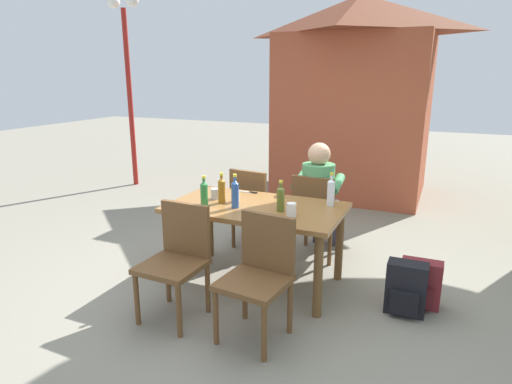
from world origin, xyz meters
name	(u,v)px	position (x,y,z in m)	size (l,w,h in m)	color
ground_plane	(256,281)	(0.00, 0.00, 0.00)	(24.00, 24.00, 0.00)	gray
dining_table	(256,216)	(0.00, 0.00, 0.63)	(1.49, 0.86, 0.72)	olive
chair_far_right	(316,212)	(0.33, 0.73, 0.49)	(0.46, 0.46, 0.87)	brown
chair_near_right	(259,271)	(0.34, -0.73, 0.49)	(0.49, 0.49, 0.87)	brown
chair_far_left	(254,204)	(-0.34, 0.73, 0.49)	(0.49, 0.49, 0.87)	brown
chair_near_left	(178,255)	(-0.33, -0.73, 0.49)	(0.46, 0.46, 0.87)	brown
person_in_white_shirt	(320,193)	(0.34, 0.84, 0.66)	(0.47, 0.61, 1.18)	#4C935B
bottle_amber	(222,190)	(-0.31, -0.05, 0.84)	(0.06, 0.06, 0.27)	#996019
bottle_green	(204,193)	(-0.39, -0.20, 0.84)	(0.06, 0.06, 0.27)	#287A38
bottle_clear	(331,192)	(0.59, 0.25, 0.85)	(0.06, 0.06, 0.29)	white
bottle_olive	(281,198)	(0.25, -0.07, 0.83)	(0.06, 0.06, 0.26)	#566623
bottle_blue	(235,193)	(-0.14, -0.13, 0.85)	(0.06, 0.06, 0.29)	#2D56A3
cup_white	(291,210)	(0.38, -0.17, 0.78)	(0.08, 0.08, 0.11)	white
cup_glass	(236,196)	(-0.21, 0.03, 0.77)	(0.07, 0.07, 0.10)	silver
cup_steel	(215,194)	(-0.42, 0.04, 0.77)	(0.08, 0.08, 0.10)	#B2B7BC
table_knife	(248,192)	(-0.25, 0.36, 0.72)	(0.24, 0.02, 0.01)	silver
backpack_by_near_side	(420,285)	(1.38, 0.13, 0.18)	(0.31, 0.20, 0.39)	maroon
backpack_by_far_side	(406,289)	(1.28, -0.02, 0.20)	(0.30, 0.22, 0.42)	black
brick_kiosk	(356,94)	(0.12, 3.51, 1.53)	(2.42, 2.07, 2.92)	#9E472D
lamp_post	(127,55)	(-3.32, 2.50, 2.10)	(0.56, 0.20, 3.00)	maroon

